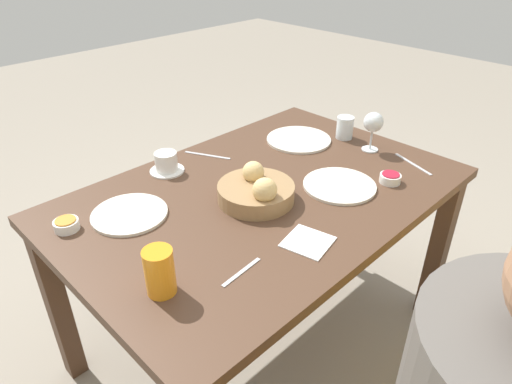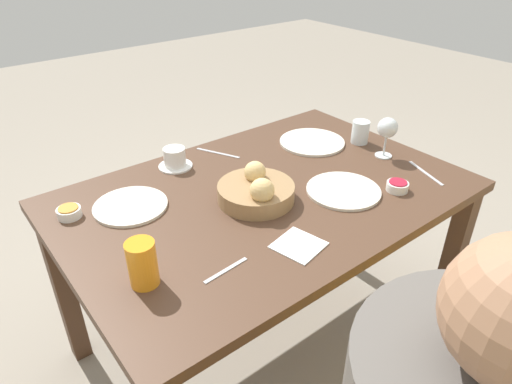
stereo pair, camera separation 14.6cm
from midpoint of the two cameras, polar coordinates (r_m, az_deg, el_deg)
ground_plane at (r=1.99m, az=-1.42°, el=-17.80°), size 10.00×10.00×0.00m
dining_table at (r=1.58m, az=-1.71°, el=-2.77°), size 1.34×0.89×0.71m
bread_basket at (r=1.46m, az=-2.79°, el=0.09°), size 0.25×0.25×0.12m
plate_near_left at (r=1.88m, az=3.14°, el=6.51°), size 0.26×0.26×0.01m
plate_near_right at (r=1.47m, az=-18.31°, el=-2.72°), size 0.23×0.23×0.01m
plate_far_center at (r=1.56m, az=7.78°, el=0.74°), size 0.25×0.25×0.01m
juice_glass at (r=1.14m, az=-15.64°, el=-9.70°), size 0.07×0.07×0.12m
water_tumbler at (r=1.91m, az=8.90°, el=7.92°), size 0.07×0.07×0.09m
wine_glass at (r=1.80m, az=12.21°, el=8.33°), size 0.08×0.08×0.16m
coffee_cup at (r=1.68m, az=-13.63°, el=3.47°), size 0.12×0.12×0.07m
jam_bowl_berry at (r=1.62m, az=13.98°, el=1.62°), size 0.07×0.07×0.03m
jam_bowl_honey at (r=1.47m, az=-25.30°, el=-3.81°), size 0.07×0.07×0.03m
fork_silver at (r=1.78m, az=-8.45°, el=4.50°), size 0.09×0.17×0.00m
knife_silver at (r=1.77m, az=16.82°, el=3.31°), size 0.07×0.18×0.00m
spoon_coffee at (r=1.20m, az=-5.38°, el=-10.06°), size 0.14×0.02×0.00m
napkin at (r=1.29m, az=3.27°, el=-6.35°), size 0.15×0.15×0.00m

